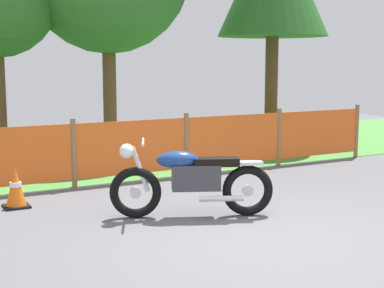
{
  "coord_description": "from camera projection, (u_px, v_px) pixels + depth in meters",
  "views": [
    {
      "loc": [
        -3.57,
        -4.93,
        1.88
      ],
      "look_at": [
        -0.21,
        1.08,
        0.9
      ],
      "focal_mm": 53.95,
      "sensor_mm": 36.0,
      "label": 1
    }
  ],
  "objects": [
    {
      "name": "barrier_fence",
      "position": [
        133.0,
        148.0,
        9.09
      ],
      "size": [
        9.69,
        0.08,
        1.05
      ],
      "color": "olive",
      "rests_on": "ground"
    },
    {
      "name": "traffic_cone",
      "position": [
        16.0,
        188.0,
        7.48
      ],
      "size": [
        0.32,
        0.32,
        0.53
      ],
      "color": "black",
      "rests_on": "ground"
    },
    {
      "name": "grass_verge",
      "position": [
        81.0,
        157.0,
        11.42
      ],
      "size": [
        24.0,
        5.22,
        0.01
      ],
      "primitive_type": "cube",
      "color": "#4C8C3D",
      "rests_on": "ground"
    },
    {
      "name": "ground",
      "position": [
        258.0,
        238.0,
        6.25
      ],
      "size": [
        24.0,
        24.0,
        0.02
      ],
      "primitive_type": "cube",
      "color": "#5B5B60"
    },
    {
      "name": "motorcycle_lead",
      "position": [
        191.0,
        180.0,
        7.01
      ],
      "size": [
        1.87,
        0.99,
        0.95
      ],
      "rotation": [
        0.0,
        0.0,
        2.71
      ],
      "color": "black",
      "rests_on": "ground"
    }
  ]
}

